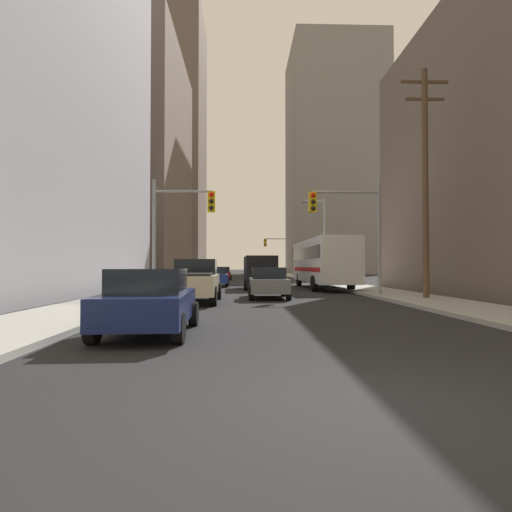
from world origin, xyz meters
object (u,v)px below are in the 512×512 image
at_px(city_bus, 323,261).
at_px(sedan_maroon, 223,273).
at_px(traffic_signal_near_left, 180,218).
at_px(traffic_signal_near_right, 349,218).
at_px(pickup_truck_beige, 194,281).
at_px(cargo_van_black, 260,270).
at_px(sedan_navy, 150,301).
at_px(sedan_blue, 216,277).
at_px(traffic_signal_far_right, 280,248).
at_px(sedan_grey, 268,283).

xyz_separation_m(city_bus, sedan_maroon, (-7.93, 19.50, -1.16)).
bearing_deg(traffic_signal_near_left, city_bus, 43.20).
xyz_separation_m(sedan_maroon, traffic_signal_near_right, (7.74, -27.79, 3.27)).
bearing_deg(pickup_truck_beige, traffic_signal_near_left, 109.41).
bearing_deg(sedan_maroon, cargo_van_black, -80.26).
bearing_deg(sedan_navy, cargo_van_black, 80.37).
distance_m(sedan_blue, traffic_signal_far_right, 27.68).
relative_size(sedan_grey, traffic_signal_far_right, 0.70).
relative_size(pickup_truck_beige, traffic_signal_near_left, 0.90).
bearing_deg(traffic_signal_near_right, sedan_maroon, 105.55).
bearing_deg(cargo_van_black, traffic_signal_near_left, -119.29).
height_order(sedan_blue, sedan_maroon, same).
bearing_deg(traffic_signal_far_right, sedan_maroon, -126.15).
height_order(cargo_van_black, sedan_grey, cargo_van_black).
height_order(city_bus, traffic_signal_far_right, traffic_signal_far_right).
height_order(sedan_grey, traffic_signal_near_right, traffic_signal_near_right).
bearing_deg(traffic_signal_near_right, cargo_van_black, 119.03).
height_order(pickup_truck_beige, sedan_maroon, pickup_truck_beige).
relative_size(sedan_navy, sedan_grey, 1.01).
relative_size(sedan_maroon, traffic_signal_near_left, 0.70).
xyz_separation_m(sedan_grey, sedan_maroon, (-3.54, 28.52, 0.00)).
height_order(city_bus, sedan_navy, city_bus).
relative_size(sedan_maroon, traffic_signal_near_right, 0.70).
height_order(city_bus, traffic_signal_near_left, traffic_signal_near_left).
relative_size(sedan_navy, traffic_signal_near_right, 0.71).
bearing_deg(traffic_signal_far_right, cargo_van_black, -97.67).
distance_m(traffic_signal_near_left, traffic_signal_far_right, 39.02).
distance_m(city_bus, sedan_blue, 8.48).
distance_m(sedan_navy, sedan_grey, 11.71).
height_order(city_bus, pickup_truck_beige, city_bus).
distance_m(pickup_truck_beige, sedan_navy, 8.96).
distance_m(sedan_grey, traffic_signal_near_right, 5.37).
distance_m(pickup_truck_beige, sedan_blue, 14.58).
bearing_deg(cargo_van_black, traffic_signal_near_right, -60.97).
distance_m(sedan_maroon, traffic_signal_near_right, 29.03).
relative_size(city_bus, sedan_maroon, 2.74).
relative_size(pickup_truck_beige, cargo_van_black, 1.03).
bearing_deg(city_bus, sedan_grey, -115.95).
bearing_deg(traffic_signal_far_right, sedan_grey, -95.88).
xyz_separation_m(sedan_blue, traffic_signal_near_right, (7.52, -11.61, 3.27)).
height_order(pickup_truck_beige, traffic_signal_near_left, traffic_signal_near_left).
bearing_deg(city_bus, sedan_navy, -111.15).
height_order(cargo_van_black, sedan_navy, cargo_van_black).
bearing_deg(sedan_grey, traffic_signal_near_left, 170.62).
bearing_deg(sedan_grey, traffic_signal_near_right, 9.91).
bearing_deg(sedan_maroon, traffic_signal_near_right, -74.45).
xyz_separation_m(city_bus, traffic_signal_near_right, (-0.19, -8.28, 2.11)).
relative_size(city_bus, sedan_blue, 2.71).
bearing_deg(cargo_van_black, sedan_grey, -89.36).
bearing_deg(sedan_maroon, traffic_signal_far_right, 53.85).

